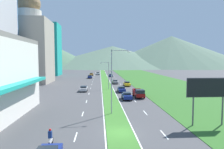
{
  "coord_description": "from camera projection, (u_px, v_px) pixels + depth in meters",
  "views": [
    {
      "loc": [
        -2.38,
        -22.93,
        8.68
      ],
      "look_at": [
        1.0,
        30.48,
        4.72
      ],
      "focal_mm": 31.91,
      "sensor_mm": 36.0,
      "label": 1
    }
  ],
  "objects": [
    {
      "name": "lane_dash_left_12",
      "position": [
        95.0,
        74.0,
        117.7
      ],
      "size": [
        0.16,
        2.8,
        0.01
      ],
      "primitive_type": "cube",
      "color": "silver",
      "rests_on": "ground_plane"
    },
    {
      "name": "car_4",
      "position": [
        84.0,
        89.0,
        54.86
      ],
      "size": [
        2.0,
        4.36,
        1.49
      ],
      "rotation": [
        0.0,
        0.0,
        1.57
      ],
      "color": "#B2B2B7",
      "rests_on": "ground_plane"
    },
    {
      "name": "lane_dash_left_2",
      "position": [
        76.0,
        137.0,
        22.43
      ],
      "size": [
        0.16,
        2.8,
        0.01
      ],
      "primitive_type": "cube",
      "color": "silver",
      "rests_on": "ground_plane"
    },
    {
      "name": "lane_dash_right_11",
      "position": [
        113.0,
        76.0,
        108.81
      ],
      "size": [
        0.16,
        2.8,
        0.01
      ],
      "primitive_type": "cube",
      "color": "silver",
      "rests_on": "ground_plane"
    },
    {
      "name": "lane_dash_right_13",
      "position": [
        111.0,
        73.0,
        127.86
      ],
      "size": [
        0.16,
        2.8,
        0.01
      ],
      "primitive_type": "cube",
      "color": "silver",
      "rests_on": "ground_plane"
    },
    {
      "name": "car_3",
      "position": [
        127.0,
        96.0,
        43.64
      ],
      "size": [
        2.02,
        4.25,
        1.53
      ],
      "rotation": [
        0.0,
        0.0,
        -1.57
      ],
      "color": "navy",
      "rests_on": "ground_plane"
    },
    {
      "name": "edge_line_median_left",
      "position": [
        101.0,
        81.0,
        83.22
      ],
      "size": [
        0.16,
        240.0,
        0.01
      ],
      "primitive_type": "cube",
      "color": "silver",
      "rests_on": "ground_plane"
    },
    {
      "name": "lane_dash_right_7",
      "position": [
        121.0,
        84.0,
        70.71
      ],
      "size": [
        0.16,
        2.8,
        0.01
      ],
      "primitive_type": "cube",
      "color": "silver",
      "rests_on": "ground_plane"
    },
    {
      "name": "lane_dash_left_9",
      "position": [
        93.0,
        79.0,
        89.12
      ],
      "size": [
        0.16,
        2.8,
        0.01
      ],
      "primitive_type": "cube",
      "color": "silver",
      "rests_on": "ground_plane"
    },
    {
      "name": "lane_dash_left_6",
      "position": [
        91.0,
        88.0,
        60.54
      ],
      "size": [
        0.16,
        2.8,
        0.01
      ],
      "primitive_type": "cube",
      "color": "silver",
      "rests_on": "ground_plane"
    },
    {
      "name": "lane_dash_left_8",
      "position": [
        93.0,
        82.0,
        79.59
      ],
      "size": [
        0.16,
        2.8,
        0.01
      ],
      "primitive_type": "cube",
      "color": "silver",
      "rests_on": "ground_plane"
    },
    {
      "name": "car_9",
      "position": [
        111.0,
        75.0,
        102.06
      ],
      "size": [
        1.91,
        4.27,
        1.49
      ],
      "rotation": [
        0.0,
        0.0,
        -1.57
      ],
      "color": "navy",
      "rests_on": "ground_plane"
    },
    {
      "name": "lane_dash_left_10",
      "position": [
        94.0,
        77.0,
        98.64
      ],
      "size": [
        0.16,
        2.8,
        0.01
      ],
      "primitive_type": "cube",
      "color": "silver",
      "rests_on": "ground_plane"
    },
    {
      "name": "pickup_truck_0",
      "position": [
        139.0,
        93.0,
        45.89
      ],
      "size": [
        2.18,
        5.4,
        2.0
      ],
      "rotation": [
        0.0,
        0.0,
        -1.57
      ],
      "color": "maroon",
      "rests_on": "ground_plane"
    },
    {
      "name": "lane_dash_left_7",
      "position": [
        92.0,
        84.0,
        70.06
      ],
      "size": [
        0.16,
        2.8,
        0.01
      ],
      "primitive_type": "cube",
      "color": "silver",
      "rests_on": "ground_plane"
    },
    {
      "name": "lane_dash_left_5",
      "position": [
        89.0,
        94.0,
        51.01
      ],
      "size": [
        0.16,
        2.8,
        0.01
      ],
      "primitive_type": "cube",
      "color": "silver",
      "rests_on": "ground_plane"
    },
    {
      "name": "grass_verge_right",
      "position": [
        154.0,
        80.0,
        84.62
      ],
      "size": [
        24.0,
        240.0,
        0.06
      ],
      "primitive_type": "cube",
      "color": "#2D6023",
      "rests_on": "ground_plane"
    },
    {
      "name": "car_2",
      "position": [
        115.0,
        82.0,
        72.2
      ],
      "size": [
        2.02,
        4.24,
        1.39
      ],
      "rotation": [
        0.0,
        0.0,
        -1.57
      ],
      "color": "slate",
      "rests_on": "ground_plane"
    },
    {
      "name": "billboard_roadside",
      "position": [
        209.0,
        90.0,
        25.95
      ],
      "size": [
        5.91,
        0.28,
        6.34
      ],
      "color": "#4C4C51",
      "rests_on": "ground_plane"
    },
    {
      "name": "lane_dash_right_5",
      "position": [
        128.0,
        93.0,
        51.65
      ],
      "size": [
        0.16,
        2.8,
        0.01
      ],
      "primitive_type": "cube",
      "color": "silver",
      "rests_on": "ground_plane"
    },
    {
      "name": "lane_dash_right_8",
      "position": [
        118.0,
        81.0,
        80.23
      ],
      "size": [
        0.16,
        2.8,
        0.01
      ],
      "primitive_type": "cube",
      "color": "silver",
      "rests_on": "ground_plane"
    },
    {
      "name": "car_6",
      "position": [
        91.0,
        74.0,
        110.33
      ],
      "size": [
        2.01,
        4.79,
        1.47
      ],
      "rotation": [
        0.0,
        0.0,
        1.57
      ],
      "color": "#C6842D",
      "rests_on": "ground_plane"
    },
    {
      "name": "car_1",
      "position": [
        122.0,
        89.0,
        53.63
      ],
      "size": [
        1.99,
        4.17,
        1.45
      ],
      "rotation": [
        0.0,
        0.0,
        -1.57
      ],
      "color": "navy",
      "rests_on": "ground_plane"
    },
    {
      "name": "hill_far_center",
      "position": [
        112.0,
        56.0,
        257.27
      ],
      "size": [
        188.66,
        188.66,
        26.35
      ],
      "primitive_type": "cone",
      "color": "#516B56",
      "rests_on": "ground_plane"
    },
    {
      "name": "lane_dash_left_13",
      "position": [
        95.0,
        73.0,
        127.22
      ],
      "size": [
        0.16,
        2.8,
        0.01
      ],
      "primitive_type": "cube",
      "color": "silver",
      "rests_on": "ground_plane"
    },
    {
      "name": "lane_dash_right_14",
      "position": [
        110.0,
        72.0,
        137.39
      ],
      "size": [
        0.16,
        2.8,
        0.01
      ],
      "primitive_type": "cube",
      "color": "silver",
      "rests_on": "ground_plane"
    },
    {
      "name": "lane_dash_right_12",
      "position": [
        112.0,
        74.0,
        118.34
      ],
      "size": [
        0.16,
        2.8,
        0.01
      ],
      "primitive_type": "cube",
      "color": "silver",
      "rests_on": "ground_plane"
    },
    {
      "name": "car_8",
      "position": [
        90.0,
        77.0,
        93.48
      ],
      "size": [
        2.0,
        4.24,
        1.5
      ],
      "rotation": [
        0.0,
        0.0,
        1.57
      ],
      "color": "navy",
      "rests_on": "ground_plane"
    },
    {
      "name": "lane_dash_left_11",
      "position": [
        94.0,
        76.0,
        108.17
      ],
      "size": [
        0.16,
        2.8,
        0.01
      ],
      "primitive_type": "cube",
      "color": "silver",
      "rests_on": "ground_plane"
    },
    {
      "name": "street_lamp_near",
      "position": [
        113.0,
        77.0,
        31.58
      ],
      "size": [
        3.13,
        0.35,
        10.3
      ],
      "color": "#99999E",
      "rests_on": "ground_plane"
    },
    {
      "name": "midrise_colored",
      "position": [
        48.0,
        50.0,
        110.49
      ],
      "size": [
        13.3,
        13.3,
        28.43
      ],
      "primitive_type": "cube",
      "color": "teal",
      "rests_on": "ground_plane"
    },
    {
      "name": "car_0",
      "position": [
        98.0,
        73.0,
        115.63
      ],
      "size": [
        2.04,
        4.5,
        1.54
      ],
      "rotation": [
        0.0,
        0.0,
        1.57
      ],
      "color": "silver",
      "rests_on": "ground_plane"
    },
    {
      "name": "lane_dash_right_3",
      "position": [
        145.0,
        113.0,
        32.6
      ],
      "size": [
        0.16,
        2.8,
        0.01
      ],
      "primitive_type": "cube",
      "color": "silver",
      "rests_on": "ground_plane"
    },
    {
      "name": "lane_dash_right_4",
      "position": [
        135.0,
        101.0,
        42.13
      ],
      "size": [
        0.16,
        2.8,
        0.01
      ],
      "primitive_type": "cube",
      "color": "silver",
      "rests_on": "ground_plane"
    },
    {
      "name": "hill_far_right",
      "position": [
        171.0,
        51.0,
        260.79
      ],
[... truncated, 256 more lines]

